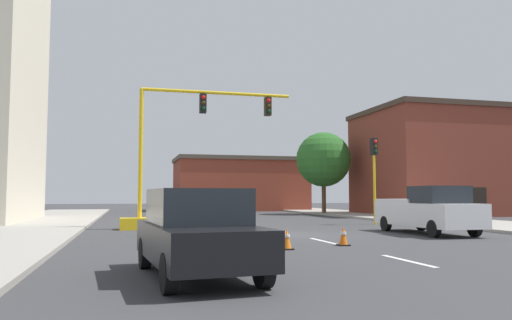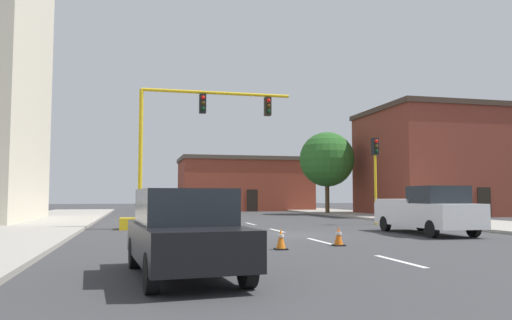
% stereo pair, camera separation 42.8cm
% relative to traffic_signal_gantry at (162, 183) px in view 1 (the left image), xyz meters
% --- Properties ---
extents(ground_plane, '(160.00, 160.00, 0.00)m').
position_rel_traffic_signal_gantry_xyz_m(ground_plane, '(5.13, -4.80, -2.20)').
color(ground_plane, '#38383A').
extents(sidewalk_left, '(6.00, 56.00, 0.14)m').
position_rel_traffic_signal_gantry_xyz_m(sidewalk_left, '(-6.50, 3.20, -2.13)').
color(sidewalk_left, '#9E998E').
rests_on(sidewalk_left, ground_plane).
extents(sidewalk_right, '(6.00, 56.00, 0.14)m').
position_rel_traffic_signal_gantry_xyz_m(sidewalk_right, '(16.75, 3.20, -2.13)').
color(sidewalk_right, '#9E998E').
rests_on(sidewalk_right, ground_plane).
extents(lane_stripe_seg_1, '(0.16, 2.40, 0.01)m').
position_rel_traffic_signal_gantry_xyz_m(lane_stripe_seg_1, '(5.13, -13.30, -2.20)').
color(lane_stripe_seg_1, silver).
rests_on(lane_stripe_seg_1, ground_plane).
extents(lane_stripe_seg_2, '(0.16, 2.40, 0.01)m').
position_rel_traffic_signal_gantry_xyz_m(lane_stripe_seg_2, '(5.13, -7.80, -2.20)').
color(lane_stripe_seg_2, silver).
rests_on(lane_stripe_seg_2, ground_plane).
extents(lane_stripe_seg_3, '(0.16, 2.40, 0.01)m').
position_rel_traffic_signal_gantry_xyz_m(lane_stripe_seg_3, '(5.13, -2.30, -2.20)').
color(lane_stripe_seg_3, silver).
rests_on(lane_stripe_seg_3, ground_plane).
extents(lane_stripe_seg_4, '(0.16, 2.40, 0.01)m').
position_rel_traffic_signal_gantry_xyz_m(lane_stripe_seg_4, '(5.13, 3.20, -2.20)').
color(lane_stripe_seg_4, silver).
rests_on(lane_stripe_seg_4, ground_plane).
extents(lane_stripe_seg_5, '(0.16, 2.40, 0.01)m').
position_rel_traffic_signal_gantry_xyz_m(lane_stripe_seg_5, '(5.13, 8.70, -2.20)').
color(lane_stripe_seg_5, silver).
rests_on(lane_stripe_seg_5, ground_plane).
extents(building_brick_center, '(13.89, 8.56, 5.65)m').
position_rel_traffic_signal_gantry_xyz_m(building_brick_center, '(10.11, 28.52, 0.63)').
color(building_brick_center, brown).
rests_on(building_brick_center, ground_plane).
extents(building_row_right, '(12.32, 9.92, 8.72)m').
position_rel_traffic_signal_gantry_xyz_m(building_row_right, '(23.59, 12.00, 2.17)').
color(building_row_right, brown).
rests_on(building_row_right, ground_plane).
extents(traffic_signal_gantry, '(8.36, 1.20, 6.83)m').
position_rel_traffic_signal_gantry_xyz_m(traffic_signal_gantry, '(0.00, 0.00, 0.00)').
color(traffic_signal_gantry, yellow).
rests_on(traffic_signal_gantry, ground_plane).
extents(traffic_light_pole_right, '(0.32, 0.47, 4.80)m').
position_rel_traffic_signal_gantry_xyz_m(traffic_light_pole_right, '(11.68, 0.75, 1.33)').
color(traffic_light_pole_right, yellow).
rests_on(traffic_light_pole_right, ground_plane).
extents(tree_right_far, '(4.69, 4.69, 7.04)m').
position_rel_traffic_signal_gantry_xyz_m(tree_right_far, '(14.62, 15.42, 2.48)').
color(tree_right_far, '#4C3823').
rests_on(tree_right_far, ground_plane).
extents(pickup_truck_white, '(2.04, 5.41, 1.99)m').
position_rel_traffic_signal_gantry_xyz_m(pickup_truck_white, '(10.64, -5.83, -1.23)').
color(pickup_truck_white, white).
rests_on(pickup_truck_white, ground_plane).
extents(sedan_black_near_left, '(2.26, 4.65, 1.74)m').
position_rel_traffic_signal_gantry_xyz_m(sedan_black_near_left, '(-0.22, -14.43, -1.31)').
color(sedan_black_near_left, black).
rests_on(sedan_black_near_left, ground_plane).
extents(traffic_cone_roadside_a, '(0.36, 0.36, 0.62)m').
position_rel_traffic_signal_gantry_xyz_m(traffic_cone_roadside_a, '(5.15, -9.47, -1.90)').
color(traffic_cone_roadside_a, black).
rests_on(traffic_cone_roadside_a, ground_plane).
extents(traffic_cone_roadside_b, '(0.36, 0.36, 0.64)m').
position_rel_traffic_signal_gantry_xyz_m(traffic_cone_roadside_b, '(3.03, -10.13, -1.89)').
color(traffic_cone_roadside_b, black).
rests_on(traffic_cone_roadside_b, ground_plane).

